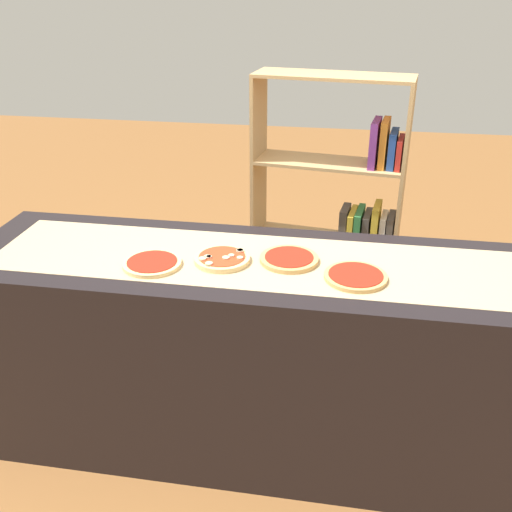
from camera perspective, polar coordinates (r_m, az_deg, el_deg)
ground_plane at (r=2.82m, az=0.00°, el=-17.28°), size 12.00×12.00×0.00m
counter at (r=2.53m, az=0.00°, el=-9.75°), size 2.38×0.68×0.91m
parchment_paper at (r=2.29m, az=0.00°, el=-0.43°), size 2.11×0.49×0.00m
pizza_plain_0 at (r=2.28m, az=-10.24°, el=-0.72°), size 0.23×0.23×0.02m
pizza_mushroom_1 at (r=2.28m, az=-3.37°, el=-0.26°), size 0.22×0.22×0.03m
pizza_plain_2 at (r=2.28m, az=3.29°, el=-0.28°), size 0.23×0.23×0.02m
pizza_plain_3 at (r=2.18m, az=9.83°, el=-2.00°), size 0.24×0.24×0.02m
bookshelf at (r=3.43m, az=8.85°, el=4.23°), size 0.89×0.40×1.46m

